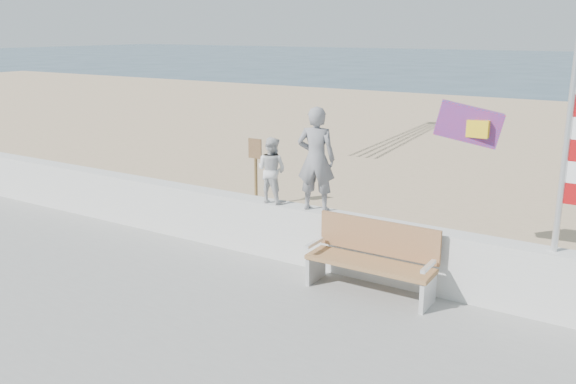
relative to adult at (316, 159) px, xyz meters
The scene contains 8 objects.
ground 2.80m from the adult, 105.99° to the right, with size 220.00×220.00×0.00m, color #2A4355.
sand 7.26m from the adult, 94.68° to the left, with size 90.00×40.00×0.08m, color tan.
seawall 1.37m from the adult, behind, with size 30.00×0.35×0.90m, color silver.
adult is the anchor object (origin of this frame).
child 0.85m from the adult, behind, with size 0.51×0.40×1.05m, color silver.
bench 1.73m from the adult, 21.15° to the right, with size 1.80×0.57×1.00m.
parafoil_kite 2.52m from the adult, 43.60° to the left, with size 1.09×0.58×0.73m.
sign 3.91m from the adult, 138.92° to the left, with size 0.32×0.07×1.46m.
Camera 1 is at (4.95, -5.83, 3.76)m, focal length 38.00 mm.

